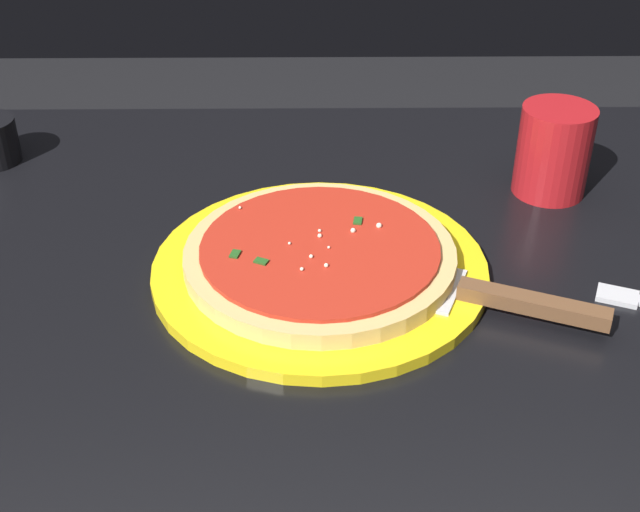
% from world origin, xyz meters
% --- Properties ---
extents(restaurant_table, '(1.06, 0.70, 0.74)m').
position_xyz_m(restaurant_table, '(0.00, 0.00, 0.60)').
color(restaurant_table, black).
rests_on(restaurant_table, ground_plane).
extents(serving_plate, '(0.31, 0.31, 0.01)m').
position_xyz_m(serving_plate, '(-0.00, 0.02, 0.75)').
color(serving_plate, yellow).
rests_on(serving_plate, restaurant_table).
extents(pizza, '(0.25, 0.25, 0.02)m').
position_xyz_m(pizza, '(-0.00, 0.02, 0.77)').
color(pizza, '#DBB26B').
rests_on(pizza, serving_plate).
extents(pizza_server, '(0.22, 0.12, 0.01)m').
position_xyz_m(pizza_server, '(-0.14, 0.08, 0.76)').
color(pizza_server, silver).
rests_on(pizza_server, serving_plate).
extents(cup_tall_drink, '(0.08, 0.08, 0.10)m').
position_xyz_m(cup_tall_drink, '(-0.25, -0.13, 0.79)').
color(cup_tall_drink, '#B2191E').
rests_on(cup_tall_drink, restaurant_table).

